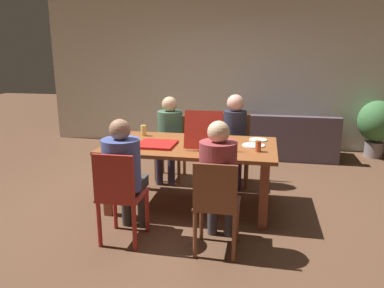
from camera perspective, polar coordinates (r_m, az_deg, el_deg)
name	(u,v)px	position (r m, az deg, el deg)	size (l,w,h in m)	color
ground_plane	(190,205)	(4.47, -0.25, -9.43)	(20.00, 20.00, 0.00)	brown
back_wall	(222,73)	(7.08, 4.62, 10.86)	(6.82, 0.12, 2.76)	silver
dining_table	(190,153)	(4.26, -0.26, -1.42)	(1.94, 1.07, 0.75)	brown
chair_0	(119,195)	(3.54, -11.11, -7.63)	(0.40, 0.43, 0.91)	#B03128
person_0	(124,169)	(3.58, -10.46, -3.74)	(0.36, 0.52, 1.19)	#393938
chair_1	(235,147)	(5.15, 6.59, -0.45)	(0.41, 0.45, 0.94)	brown
person_1	(234,133)	(4.96, 6.53, 1.72)	(0.31, 0.48, 1.23)	#3F2C4A
chair_2	(216,203)	(3.29, 3.73, -9.05)	(0.40, 0.39, 0.88)	brown
person_2	(218,175)	(3.34, 4.10, -4.79)	(0.33, 0.52, 1.22)	#424047
chair_3	(172,145)	(5.34, -3.16, -0.16)	(0.40, 0.42, 0.88)	brown
person_3	(169,131)	(5.16, -3.55, 1.94)	(0.34, 0.51, 1.18)	#3A344D
pizza_box_0	(206,141)	(4.14, 2.18, 0.45)	(0.41, 0.50, 0.43)	red
pizza_box_1	(157,144)	(4.19, -5.45, -0.05)	(0.41, 0.41, 0.03)	#B51B17
plate_0	(253,145)	(4.21, 9.43, -0.20)	(0.26, 0.26, 0.01)	white
plate_1	(128,138)	(4.54, -9.87, 0.86)	(0.26, 0.26, 0.01)	white
plate_2	(258,140)	(4.48, 10.14, 0.65)	(0.22, 0.22, 0.01)	white
drinking_glass_0	(144,130)	(4.67, -7.45, 2.08)	(0.07, 0.07, 0.13)	#E4BF5E
drinking_glass_1	(258,146)	(3.97, 10.15, -0.34)	(0.06, 0.06, 0.12)	#BE522B
couch	(284,141)	(6.58, 14.03, 0.52)	(1.71, 0.81, 0.76)	#554753
potted_plant	(377,123)	(7.01, 26.55, 2.87)	(0.63, 0.63, 0.98)	gray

